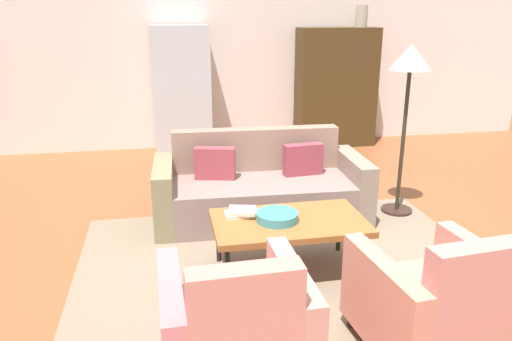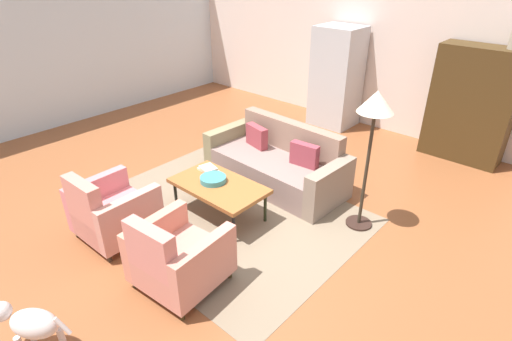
# 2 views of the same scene
# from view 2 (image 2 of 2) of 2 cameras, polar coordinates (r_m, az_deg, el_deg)

# --- Properties ---
(ground_plane) EXTENTS (11.70, 11.70, 0.00)m
(ground_plane) POSITION_cam_2_polar(r_m,az_deg,el_deg) (5.27, -1.23, -6.29)
(ground_plane) COLOR brown
(wall_back) EXTENTS (9.75, 0.12, 2.80)m
(wall_back) POSITION_cam_2_polar(r_m,az_deg,el_deg) (7.86, 19.30, 15.12)
(wall_back) COLOR beige
(wall_back) RESTS_ON ground
(wall_left) EXTENTS (0.12, 7.87, 2.80)m
(wall_left) POSITION_cam_2_polar(r_m,az_deg,el_deg) (8.61, -26.77, 14.79)
(wall_left) COLOR silver
(wall_left) RESTS_ON ground
(area_rug) EXTENTS (3.40, 2.60, 0.01)m
(area_rug) POSITION_cam_2_polar(r_m,az_deg,el_deg) (5.33, -4.70, -5.93)
(area_rug) COLOR #7B6A55
(area_rug) RESTS_ON ground
(couch) EXTENTS (2.13, 0.98, 0.86)m
(couch) POSITION_cam_2_polar(r_m,az_deg,el_deg) (5.90, 3.16, 0.99)
(couch) COLOR #816962
(couch) RESTS_ON ground
(coffee_table) EXTENTS (1.20, 0.70, 0.46)m
(coffee_table) POSITION_cam_2_polar(r_m,az_deg,el_deg) (5.08, -5.28, -2.29)
(coffee_table) COLOR black
(coffee_table) RESTS_ON ground
(armchair_left) EXTENTS (0.82, 0.82, 0.88)m
(armchair_left) POSITION_cam_2_polar(r_m,az_deg,el_deg) (5.00, -19.88, -5.67)
(armchair_left) COLOR #352C1E
(armchair_left) RESTS_ON ground
(armchair_right) EXTENTS (0.87, 0.87, 0.88)m
(armchair_right) POSITION_cam_2_polar(r_m,az_deg,el_deg) (4.14, -11.28, -12.20)
(armchair_right) COLOR #301C21
(armchair_right) RESTS_ON ground
(fruit_bowl) EXTENTS (0.33, 0.33, 0.07)m
(fruit_bowl) POSITION_cam_2_polar(r_m,az_deg,el_deg) (5.10, -6.06, -1.22)
(fruit_bowl) COLOR teal
(fruit_bowl) RESTS_ON coffee_table
(book_stack) EXTENTS (0.28, 0.22, 0.06)m
(book_stack) POSITION_cam_2_polar(r_m,az_deg,el_deg) (5.36, -6.75, 0.20)
(book_stack) COLOR beige
(book_stack) RESTS_ON coffee_table
(cabinet) EXTENTS (1.20, 0.51, 1.80)m
(cabinet) POSITION_cam_2_polar(r_m,az_deg,el_deg) (7.23, 28.06, 8.15)
(cabinet) COLOR #402C14
(cabinet) RESTS_ON ground
(refrigerator) EXTENTS (0.80, 0.73, 1.85)m
(refrigerator) POSITION_cam_2_polar(r_m,az_deg,el_deg) (7.97, 11.29, 12.77)
(refrigerator) COLOR #B7BABF
(refrigerator) RESTS_ON ground
(floor_lamp) EXTENTS (0.40, 0.40, 1.72)m
(floor_lamp) POSITION_cam_2_polar(r_m,az_deg,el_deg) (4.60, 16.35, 7.46)
(floor_lamp) COLOR #301F19
(floor_lamp) RESTS_ON ground
(dog) EXTENTS (0.64, 0.44, 0.48)m
(dog) POSITION_cam_2_polar(r_m,az_deg,el_deg) (4.01, -29.26, -18.26)
(dog) COLOR beige
(dog) RESTS_ON ground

